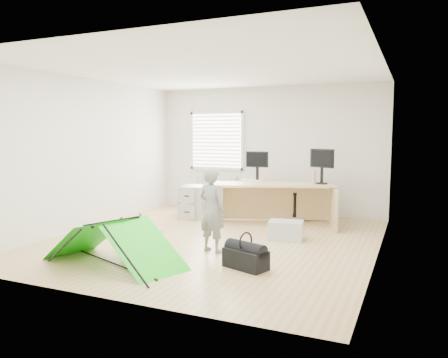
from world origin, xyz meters
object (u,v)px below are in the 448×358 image
at_px(storage_crate, 286,230).
at_px(duffel_bag, 246,259).
at_px(thermos, 314,177).
at_px(desk, 274,204).
at_px(monitor_right, 322,171).
at_px(kite, 113,243).
at_px(person, 212,210).
at_px(office_chair, 292,203).
at_px(monitor_left, 257,170).
at_px(filing_cabinet, 193,202).
at_px(laptop_bag, 133,243).

bearing_deg(storage_crate, duffel_bag, -91.79).
xyz_separation_m(thermos, storage_crate, (-0.13, -1.41, -0.75)).
xyz_separation_m(desk, duffel_bag, (0.49, -2.77, -0.26)).
bearing_deg(storage_crate, monitor_right, 78.29).
relative_size(kite, duffel_bag, 3.33).
height_order(person, duffel_bag, person).
height_order(office_chair, storage_crate, office_chair).
bearing_deg(thermos, monitor_left, -179.32).
distance_m(monitor_right, duffel_bag, 3.22).
relative_size(filing_cabinet, office_chair, 1.03).
height_order(desk, filing_cabinet, desk).
relative_size(monitor_left, duffel_bag, 0.79).
relative_size(thermos, kite, 0.13).
bearing_deg(desk, laptop_bag, -133.78).
height_order(thermos, duffel_bag, thermos).
relative_size(monitor_right, person, 0.41).
bearing_deg(person, monitor_left, -71.20).
relative_size(office_chair, storage_crate, 1.18).
height_order(laptop_bag, duffel_bag, laptop_bag).
distance_m(monitor_left, thermos, 1.12).
bearing_deg(kite, laptop_bag, 121.78).
xyz_separation_m(filing_cabinet, laptop_bag, (0.41, -2.65, -0.19)).
relative_size(filing_cabinet, thermos, 2.61).
bearing_deg(filing_cabinet, monitor_right, -9.61).
xyz_separation_m(monitor_right, office_chair, (-0.68, 0.51, -0.72)).
distance_m(person, duffel_bag, 1.04).
height_order(person, laptop_bag, person).
bearing_deg(thermos, laptop_bag, -122.52).
bearing_deg(duffel_bag, storage_crate, 107.82).
relative_size(laptop_bag, duffel_bag, 0.64).
bearing_deg(laptop_bag, monitor_left, 58.39).
xyz_separation_m(person, storage_crate, (0.78, 1.14, -0.46)).
xyz_separation_m(person, kite, (-0.91, -1.09, -0.32)).
relative_size(office_chair, kite, 0.34).
bearing_deg(monitor_right, laptop_bag, -101.48).
bearing_deg(office_chair, laptop_bag, 91.28).
bearing_deg(duffel_bag, monitor_left, 126.45).
bearing_deg(filing_cabinet, person, -74.37).
xyz_separation_m(kite, storage_crate, (1.69, 2.24, -0.14)).
height_order(thermos, person, person).
height_order(filing_cabinet, duffel_bag, filing_cabinet).
distance_m(monitor_right, storage_crate, 1.66).
distance_m(desk, monitor_left, 0.81).
xyz_separation_m(thermos, laptop_bag, (-1.94, -3.05, -0.77)).
bearing_deg(filing_cabinet, thermos, -8.61).
bearing_deg(kite, person, 70.85).
bearing_deg(laptop_bag, desk, 48.69).
xyz_separation_m(office_chair, kite, (-1.30, -4.13, 0.00)).
relative_size(monitor_left, laptop_bag, 1.24).
bearing_deg(duffel_bag, filing_cabinet, 148.41).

